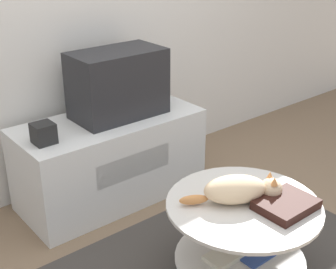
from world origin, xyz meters
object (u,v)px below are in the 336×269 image
object	(u,v)px
tv	(118,84)
cat	(240,189)
speaker	(43,133)
dvd_box	(286,204)

from	to	relation	value
tv	cat	world-z (taller)	tv
speaker	dvd_box	distance (m)	1.38
tv	dvd_box	xyz separation A→B (m)	(0.05, -1.31, -0.28)
speaker	cat	bearing A→B (deg)	-64.10
dvd_box	cat	bearing A→B (deg)	123.77
tv	speaker	xyz separation A→B (m)	(-0.57, -0.09, -0.15)
speaker	cat	world-z (taller)	speaker
tv	cat	size ratio (longest dim) A/B	1.29
cat	speaker	bearing A→B (deg)	145.90
dvd_box	cat	xyz separation A→B (m)	(-0.12, 0.18, 0.04)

